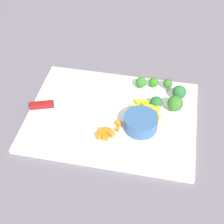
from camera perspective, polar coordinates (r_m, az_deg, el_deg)
name	(u,v)px	position (r m, az deg, el deg)	size (l,w,h in m)	color
ground_plane	(112,118)	(0.90, 0.00, -0.98)	(4.00, 4.00, 0.00)	slate
cutting_board	(112,116)	(0.89, 0.00, -0.71)	(0.44, 0.33, 0.01)	white
prep_bowl	(141,122)	(0.85, 4.93, -1.78)	(0.09, 0.09, 0.04)	#335B8A
chef_knife	(68,103)	(0.92, -7.47, 1.50)	(0.30, 0.12, 0.02)	silver
carrot_dice_0	(105,137)	(0.83, -1.27, -4.26)	(0.01, 0.02, 0.01)	orange
carrot_dice_1	(118,123)	(0.86, 1.11, -1.96)	(0.01, 0.01, 0.01)	orange
carrot_dice_2	(111,134)	(0.83, -0.12, -3.72)	(0.01, 0.02, 0.01)	orange
carrot_dice_3	(107,131)	(0.84, -0.92, -3.31)	(0.02, 0.02, 0.01)	orange
carrot_dice_4	(117,129)	(0.85, 0.89, -2.98)	(0.01, 0.01, 0.01)	orange
carrot_dice_5	(99,136)	(0.83, -2.28, -4.09)	(0.01, 0.02, 0.01)	orange
carrot_dice_6	(103,133)	(0.83, -1.58, -3.63)	(0.02, 0.02, 0.02)	orange
pepper_dice_0	(147,110)	(0.89, 5.99, 0.26)	(0.02, 0.02, 0.02)	yellow
pepper_dice_1	(139,102)	(0.91, 4.60, 1.64)	(0.02, 0.02, 0.01)	yellow
pepper_dice_2	(145,104)	(0.91, 5.60, 1.34)	(0.02, 0.02, 0.02)	yellow
pepper_dice_3	(134,108)	(0.90, 3.83, 0.70)	(0.02, 0.02, 0.02)	yellow
pepper_dice_4	(158,117)	(0.88, 7.91, -0.90)	(0.01, 0.01, 0.01)	yellow
pepper_dice_5	(150,106)	(0.91, 6.51, 1.09)	(0.01, 0.01, 0.01)	yellow
pepper_dice_6	(154,109)	(0.90, 7.27, 0.48)	(0.02, 0.02, 0.02)	yellow
broccoli_floret_0	(154,82)	(0.96, 7.16, 5.06)	(0.03, 0.03, 0.03)	#87B061
broccoli_floret_1	(156,103)	(0.90, 7.58, 1.62)	(0.03, 0.03, 0.03)	#96BE5F
broccoli_floret_2	(179,92)	(0.93, 11.43, 3.30)	(0.04, 0.04, 0.04)	#90AE5D
broccoli_floret_3	(175,104)	(0.90, 10.77, 1.41)	(0.04, 0.04, 0.05)	#8CBD6B
broccoli_floret_4	(168,84)	(0.96, 9.53, 4.82)	(0.03, 0.03, 0.04)	#85AE56
broccoli_floret_5	(141,82)	(0.96, 4.99, 5.07)	(0.03, 0.03, 0.04)	#88B35A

